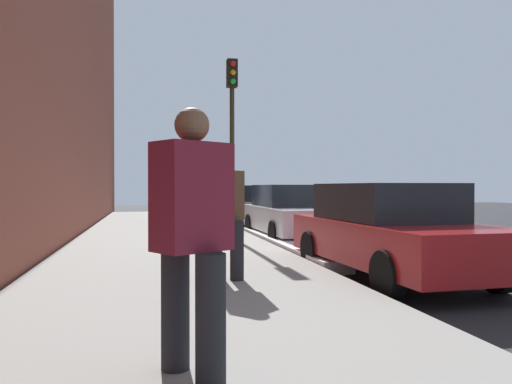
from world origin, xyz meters
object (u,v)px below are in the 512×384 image
parked_car_red (390,230)px  pedestrian_burgundy_coat (192,234)px  parked_car_white (226,201)px  rolling_suitcase (202,212)px  traffic_light_pole (232,118)px  parked_car_silver (290,212)px  pedestrian_navy_coat (198,196)px  pedestrian_blue_coat (179,199)px  parked_car_charcoal (245,205)px  pedestrian_brown_coat (226,212)px

parked_car_red → pedestrian_burgundy_coat: (3.92, -3.51, 0.38)m
parked_car_white → rolling_suitcase: 5.41m
traffic_light_pole → rolling_suitcase: (-7.26, -0.01, -2.76)m
parked_car_silver → rolling_suitcase: bearing=-164.8°
pedestrian_navy_coat → traffic_light_pole: traffic_light_pole is taller
pedestrian_blue_coat → pedestrian_burgundy_coat: bearing=-3.1°
parked_car_white → pedestrian_burgundy_coat: size_ratio=2.39×
parked_car_charcoal → pedestrian_brown_coat: bearing=-12.3°
parked_car_silver → traffic_light_pole: (0.75, -1.76, 2.45)m
parked_car_white → pedestrian_navy_coat: pedestrian_navy_coat is taller
parked_car_red → pedestrian_blue_coat: bearing=-166.5°
pedestrian_brown_coat → pedestrian_blue_coat: bearing=179.8°
pedestrian_blue_coat → traffic_light_pole: traffic_light_pole is taller
pedestrian_brown_coat → traffic_light_pole: traffic_light_pole is taller
parked_car_silver → pedestrian_navy_coat: bearing=-162.2°
parked_car_white → pedestrian_navy_coat: 5.87m
pedestrian_brown_coat → pedestrian_burgundy_coat: 3.64m
parked_car_white → pedestrian_blue_coat: 6.90m
parked_car_silver → traffic_light_pole: 3.11m
parked_car_charcoal → traffic_light_pole: bearing=-13.8°
parked_car_silver → pedestrian_brown_coat: size_ratio=2.62×
pedestrian_brown_coat → pedestrian_navy_coat: pedestrian_brown_coat is taller
parked_car_red → pedestrian_navy_coat: pedestrian_navy_coat is taller
parked_car_charcoal → traffic_light_pole: size_ratio=0.93×
rolling_suitcase → pedestrian_blue_coat: bearing=-37.9°
parked_car_red → parked_car_white: bearing=179.8°
parked_car_charcoal → parked_car_silver: 5.80m
rolling_suitcase → pedestrian_navy_coat: bearing=-24.2°
parked_car_white → pedestrian_navy_coat: bearing=-19.5°
parked_car_charcoal → rolling_suitcase: size_ratio=4.46×
parked_car_silver → pedestrian_navy_coat: pedestrian_navy_coat is taller
parked_car_white → parked_car_red: same height
pedestrian_navy_coat → traffic_light_pole: bearing=1.7°
parked_car_charcoal → pedestrian_burgundy_coat: size_ratio=2.29×
parked_car_white → parked_car_charcoal: 5.82m
parked_car_charcoal → parked_car_white: bearing=178.5°
pedestrian_brown_coat → traffic_light_pole: (-5.49, 1.01, 2.12)m
pedestrian_navy_coat → rolling_suitcase: 0.79m
pedestrian_blue_coat → rolling_suitcase: bearing=142.1°
parked_car_charcoal → pedestrian_blue_coat: 2.64m
parked_car_white → traffic_light_pole: bearing=-8.1°
pedestrian_navy_coat → parked_car_charcoal: bearing=80.8°
pedestrian_brown_coat → rolling_suitcase: size_ratio=1.87×
parked_car_white → traffic_light_pole: traffic_light_pole is taller
pedestrian_navy_coat → pedestrian_burgundy_coat: bearing=-5.7°
parked_car_red → traffic_light_pole: size_ratio=0.99×
parked_car_red → parked_car_silver: bearing=179.5°
parked_car_charcoal → rolling_suitcase: parked_car_charcoal is taller
parked_car_red → pedestrian_brown_coat: bearing=-82.4°
parked_car_red → rolling_suitcase: parked_car_red is taller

